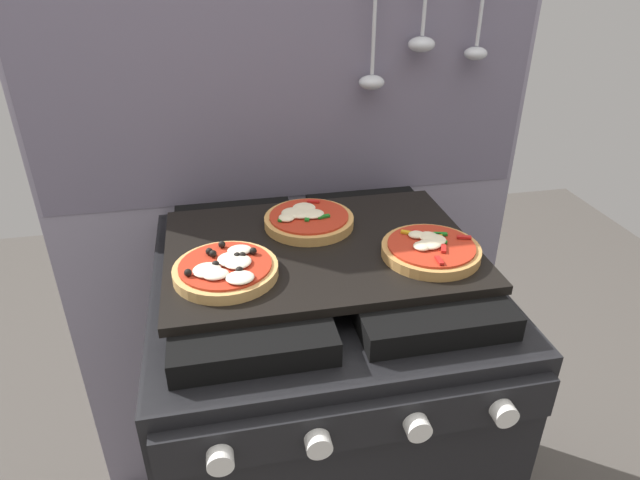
{
  "coord_description": "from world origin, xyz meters",
  "views": [
    {
      "loc": [
        -0.17,
        -0.83,
        1.39
      ],
      "look_at": [
        0.0,
        0.0,
        0.93
      ],
      "focal_mm": 30.92,
      "sensor_mm": 36.0,
      "label": 1
    }
  ],
  "objects_px": {
    "stove": "(320,432)",
    "pizza_center": "(308,219)",
    "pizza_left": "(226,269)",
    "pizza_right": "(431,249)",
    "baking_tray": "(320,249)"
  },
  "relations": [
    {
      "from": "pizza_left",
      "to": "pizza_center",
      "type": "relative_size",
      "value": 1.0
    },
    {
      "from": "baking_tray",
      "to": "pizza_left",
      "type": "xyz_separation_m",
      "value": [
        -0.17,
        -0.07,
        0.02
      ]
    },
    {
      "from": "baking_tray",
      "to": "stove",
      "type": "bearing_deg",
      "value": -90.0
    },
    {
      "from": "baking_tray",
      "to": "pizza_center",
      "type": "bearing_deg",
      "value": 95.15
    },
    {
      "from": "stove",
      "to": "pizza_right",
      "type": "relative_size",
      "value": 5.34
    },
    {
      "from": "baking_tray",
      "to": "pizza_right",
      "type": "xyz_separation_m",
      "value": [
        0.18,
        -0.07,
        0.02
      ]
    },
    {
      "from": "pizza_right",
      "to": "pizza_center",
      "type": "bearing_deg",
      "value": 140.43
    },
    {
      "from": "stove",
      "to": "pizza_center",
      "type": "bearing_deg",
      "value": 95.04
    },
    {
      "from": "stove",
      "to": "baking_tray",
      "type": "xyz_separation_m",
      "value": [
        0.0,
        0.0,
        0.46
      ]
    },
    {
      "from": "stove",
      "to": "pizza_left",
      "type": "bearing_deg",
      "value": -157.72
    },
    {
      "from": "pizza_right",
      "to": "pizza_left",
      "type": "bearing_deg",
      "value": 179.44
    },
    {
      "from": "pizza_right",
      "to": "pizza_center",
      "type": "distance_m",
      "value": 0.24
    },
    {
      "from": "baking_tray",
      "to": "pizza_right",
      "type": "relative_size",
      "value": 3.2
    },
    {
      "from": "pizza_center",
      "to": "pizza_right",
      "type": "bearing_deg",
      "value": -39.57
    },
    {
      "from": "stove",
      "to": "pizza_right",
      "type": "distance_m",
      "value": 0.52
    }
  ]
}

